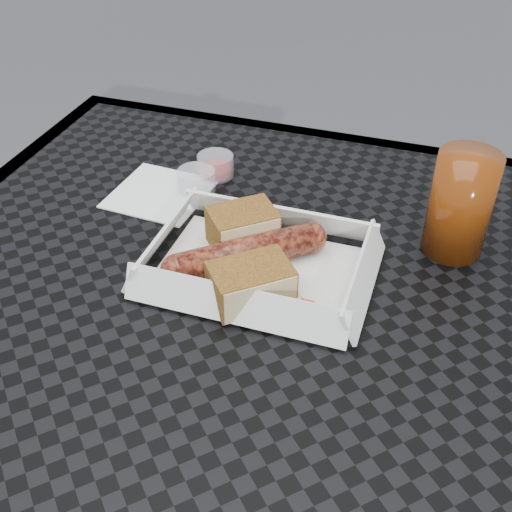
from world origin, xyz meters
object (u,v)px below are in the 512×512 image
Objects in this scene: patio_table at (232,339)px; bratwurst at (246,253)px; food_tray at (259,270)px; drink_glass at (461,204)px.

bratwurst is (0.00, 0.04, 0.10)m from patio_table.
patio_table is at bearing -116.10° from food_tray.
patio_table is 5.03× the size of bratwurst.
bratwurst reaches higher than food_tray.
bratwurst is 0.25m from drink_glass.
patio_table is at bearing -145.46° from drink_glass.
bratwurst is at bearing -152.61° from drink_glass.
bratwurst is at bearing 83.61° from patio_table.
food_tray reaches higher than patio_table.
patio_table is 0.09m from food_tray.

